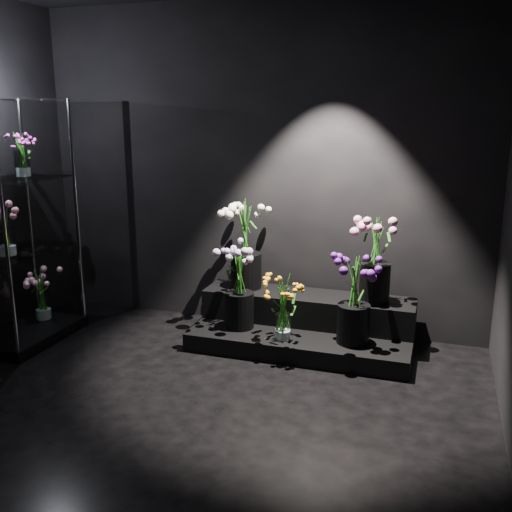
% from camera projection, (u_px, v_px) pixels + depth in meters
% --- Properties ---
extents(floor, '(4.00, 4.00, 0.00)m').
position_uv_depth(floor, '(154.00, 433.00, 3.43)').
color(floor, black).
rests_on(floor, ground).
extents(wall_back, '(4.00, 0.00, 4.00)m').
position_uv_depth(wall_back, '(257.00, 169.00, 4.93)').
color(wall_back, black).
rests_on(wall_back, floor).
extents(display_riser, '(1.77, 0.79, 0.39)m').
position_uv_depth(display_riser, '(304.00, 324.00, 4.74)').
color(display_riser, black).
rests_on(display_riser, floor).
extents(display_case, '(0.54, 0.90, 1.99)m').
position_uv_depth(display_case, '(19.00, 224.00, 4.62)').
color(display_case, black).
rests_on(display_case, floor).
extents(bouquet_orange_bells, '(0.35, 0.35, 0.53)m').
position_uv_depth(bouquet_orange_bells, '(283.00, 306.00, 4.41)').
color(bouquet_orange_bells, white).
rests_on(bouquet_orange_bells, display_riser).
extents(bouquet_lilac, '(0.36, 0.36, 0.70)m').
position_uv_depth(bouquet_lilac, '(239.00, 281.00, 4.63)').
color(bouquet_lilac, black).
rests_on(bouquet_lilac, display_riser).
extents(bouquet_purple, '(0.42, 0.42, 0.68)m').
position_uv_depth(bouquet_purple, '(354.00, 296.00, 4.32)').
color(bouquet_purple, black).
rests_on(bouquet_purple, display_riser).
extents(bouquet_cream_roses, '(0.46, 0.46, 0.76)m').
position_uv_depth(bouquet_cream_roses, '(246.00, 240.00, 4.87)').
color(bouquet_cream_roses, black).
rests_on(bouquet_cream_roses, display_riser).
extents(bouquet_pink_roses, '(0.42, 0.42, 0.70)m').
position_uv_depth(bouquet_pink_roses, '(376.00, 254.00, 4.49)').
color(bouquet_pink_roses, black).
rests_on(bouquet_pink_roses, display_riser).
extents(bouquet_case_pink, '(0.32, 0.32, 0.41)m').
position_uv_depth(bouquet_case_pink, '(5.00, 228.00, 4.47)').
color(bouquet_case_pink, white).
rests_on(bouquet_case_pink, display_case).
extents(bouquet_case_magenta, '(0.25, 0.25, 0.36)m').
position_uv_depth(bouquet_case_magenta, '(21.00, 154.00, 4.66)').
color(bouquet_case_magenta, white).
rests_on(bouquet_case_magenta, display_case).
extents(bouquet_case_base_pink, '(0.41, 0.41, 0.44)m').
position_uv_depth(bouquet_case_base_pink, '(42.00, 294.00, 5.02)').
color(bouquet_case_base_pink, white).
rests_on(bouquet_case_base_pink, display_case).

